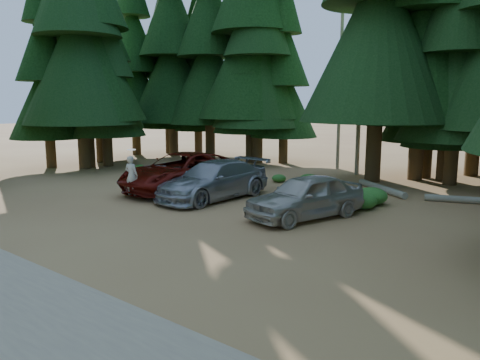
% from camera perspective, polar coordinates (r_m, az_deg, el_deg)
% --- Properties ---
extents(ground, '(160.00, 160.00, 0.00)m').
position_cam_1_polar(ground, '(16.64, -10.57, -5.04)').
color(ground, '#94663E').
rests_on(ground, ground).
extents(forest_belt_north, '(36.00, 7.00, 22.00)m').
position_cam_1_polar(forest_belt_north, '(28.52, 12.98, 0.93)').
color(forest_belt_north, black).
rests_on(forest_belt_north, ground).
extents(forest_belt_west, '(6.00, 22.00, 22.00)m').
position_cam_1_polar(forest_belt_west, '(31.60, -23.43, 1.20)').
color(forest_belt_west, black).
rests_on(forest_belt_west, ground).
extents(snag_front, '(0.24, 0.24, 12.00)m').
position_cam_1_polar(snag_front, '(27.49, 14.52, 13.10)').
color(snag_front, '#6E6A58').
rests_on(snag_front, ground).
extents(snag_back, '(0.20, 0.20, 10.00)m').
position_cam_1_polar(snag_back, '(29.66, 12.10, 10.97)').
color(snag_back, '#6E6A58').
rests_on(snag_back, ground).
extents(red_pickup, '(3.12, 6.47, 1.78)m').
position_cam_1_polar(red_pickup, '(22.08, -7.07, 0.99)').
color(red_pickup, '#600E08').
rests_on(red_pickup, ground).
extents(silver_minivan_center, '(2.51, 5.67, 1.62)m').
position_cam_1_polar(silver_minivan_center, '(20.11, -3.26, -0.02)').
color(silver_minivan_center, '#9A9CA1').
rests_on(silver_minivan_center, ground).
extents(silver_minivan_right, '(3.09, 4.97, 1.58)m').
position_cam_1_polar(silver_minivan_right, '(16.89, 8.00, -2.00)').
color(silver_minivan_right, '#B5AFA1').
rests_on(silver_minivan_right, ground).
extents(frisbee_player, '(0.70, 0.54, 1.96)m').
position_cam_1_polar(frisbee_player, '(20.21, -13.10, 0.56)').
color(frisbee_player, beige).
rests_on(frisbee_player, ground).
extents(log_left, '(4.10, 0.52, 0.29)m').
position_cam_1_polar(log_left, '(23.76, -1.44, -0.16)').
color(log_left, '#6E6A58').
rests_on(log_left, ground).
extents(log_mid, '(3.21, 2.50, 0.31)m').
position_cam_1_polar(log_mid, '(22.75, 16.86, -0.98)').
color(log_mid, '#6E6A58').
rests_on(log_mid, ground).
extents(shrub_far_left, '(0.92, 0.92, 0.51)m').
position_cam_1_polar(shrub_far_left, '(28.09, -9.38, 1.44)').
color(shrub_far_left, '#215B1B').
rests_on(shrub_far_left, ground).
extents(shrub_left, '(0.73, 0.73, 0.40)m').
position_cam_1_polar(shrub_left, '(24.44, 4.77, 0.21)').
color(shrub_left, '#215B1B').
rests_on(shrub_left, ground).
extents(shrub_center_left, '(1.24, 1.24, 0.68)m').
position_cam_1_polar(shrub_center_left, '(23.49, -1.69, 0.22)').
color(shrub_center_left, '#215B1B').
rests_on(shrub_center_left, ground).
extents(shrub_center_right, '(1.07, 1.07, 0.59)m').
position_cam_1_polar(shrub_center_right, '(23.52, 8.42, 0.01)').
color(shrub_center_right, '#215B1B').
rests_on(shrub_center_right, ground).
extents(shrub_right, '(1.16, 1.16, 0.64)m').
position_cam_1_polar(shrub_right, '(18.87, 14.64, -2.47)').
color(shrub_right, '#215B1B').
rests_on(shrub_right, ground).
extents(shrub_far_right, '(1.27, 1.27, 0.70)m').
position_cam_1_polar(shrub_far_right, '(19.76, 15.75, -1.89)').
color(shrub_far_right, '#215B1B').
rests_on(shrub_far_right, ground).
extents(shrub_edge_west, '(0.66, 0.66, 0.36)m').
position_cam_1_polar(shrub_edge_west, '(29.12, -12.14, 1.49)').
color(shrub_edge_west, '#215B1B').
rests_on(shrub_edge_west, ground).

